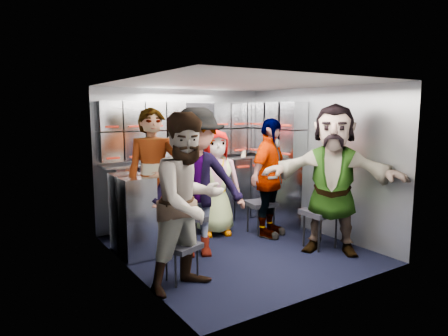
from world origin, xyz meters
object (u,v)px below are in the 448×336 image
jump_seat_mid_right (261,205)px  attendant_arc_a (189,202)px  attendant_standing (154,182)px  attendant_arc_d (269,178)px  attendant_arc_b (197,183)px  jump_seat_near_left (182,248)px  jump_seat_near_right (320,214)px  attendant_arc_c (216,182)px  jump_seat_center (209,202)px  jump_seat_mid_left (190,218)px  attendant_arc_e (333,179)px

jump_seat_mid_right → attendant_arc_a: 2.09m
attendant_standing → attendant_arc_d: bearing=13.6°
attendant_arc_a → attendant_arc_b: 0.92m
jump_seat_mid_right → jump_seat_near_left: bearing=-153.0°
jump_seat_mid_right → jump_seat_near_right: jump_seat_near_right is taller
attendant_arc_c → attendant_arc_d: bearing=-22.6°
jump_seat_center → attendant_standing: 1.24m
jump_seat_center → jump_seat_near_right: size_ratio=1.07×
jump_seat_mid_left → jump_seat_center: bearing=43.8°
jump_seat_mid_left → attendant_arc_d: size_ratio=0.31×
attendant_arc_d → attendant_arc_e: 0.96m
attendant_standing → attendant_arc_b: size_ratio=1.00×
jump_seat_mid_right → jump_seat_near_right: size_ratio=0.94×
jump_seat_center → attendant_arc_c: (0.00, -0.18, 0.32)m
attendant_arc_c → attendant_arc_d: attendant_arc_d is taller
attendant_arc_e → jump_seat_mid_left: bearing=-163.0°
jump_seat_near_left → jump_seat_mid_right: jump_seat_mid_right is taller
jump_seat_center → attendant_arc_a: (-1.16, -1.56, 0.45)m
jump_seat_near_left → attendant_standing: bearing=83.7°
attendant_arc_a → jump_seat_mid_right: bearing=19.8°
jump_seat_mid_left → attendant_arc_b: attendant_arc_b is taller
jump_seat_mid_left → attendant_standing: (-0.41, 0.18, 0.48)m
jump_seat_mid_left → attendant_arc_e: bearing=-33.2°
jump_seat_near_right → attendant_arc_a: (-1.99, -0.15, 0.44)m
jump_seat_near_left → jump_seat_near_right: (1.99, -0.03, 0.08)m
jump_seat_mid_left → jump_seat_center: jump_seat_center is taller
jump_seat_near_right → attendant_arc_d: (-0.25, 0.74, 0.39)m
attendant_arc_e → jump_seat_near_right: bearing=140.2°
jump_seat_mid_left → attendant_standing: size_ratio=0.28×
jump_seat_center → attendant_arc_b: (-0.65, -0.80, 0.47)m
jump_seat_center → attendant_arc_e: 1.87m
jump_seat_center → jump_seat_near_left: bearing=-130.0°
jump_seat_near_left → attendant_arc_e: size_ratio=0.23×
jump_seat_near_right → attendant_arc_b: size_ratio=0.27×
attendant_arc_b → attendant_arc_c: 0.91m
attendant_arc_c → attendant_arc_e: (0.83, -1.41, 0.18)m
jump_seat_center → attendant_arc_b: bearing=-129.0°
attendant_arc_d → jump_seat_mid_right: bearing=63.6°
attendant_standing → attendant_arc_d: attendant_standing is taller
attendant_arc_b → attendant_arc_e: 1.68m
jump_seat_mid_left → attendant_arc_d: (1.23, -0.05, 0.41)m
attendant_standing → attendant_arc_c: size_ratio=1.20×
jump_seat_mid_left → attendant_arc_e: size_ratio=0.28×
jump_seat_mid_right → attendant_arc_b: 1.36m
attendant_arc_b → attendant_arc_d: bearing=28.4°
jump_seat_mid_right → attendant_arc_a: bearing=-148.5°
attendant_arc_b → jump_seat_near_right: bearing=0.1°
jump_seat_mid_left → attendant_arc_c: attendant_arc_c is taller
attendant_arc_b → attendant_arc_e: attendant_arc_e is taller
attendant_arc_e → attendant_arc_d: bearing=155.7°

